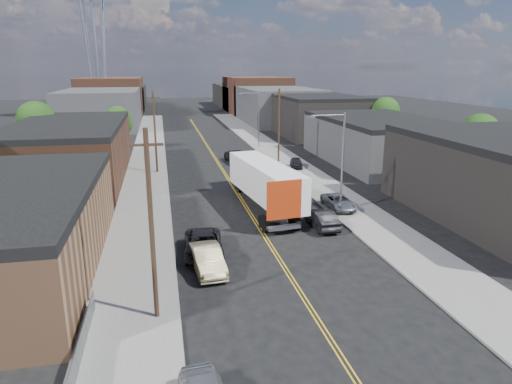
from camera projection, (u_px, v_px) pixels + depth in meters
name	position (u px, v px, depth m)	size (l,w,h in m)	color
ground	(210.00, 150.00, 72.74)	(260.00, 260.00, 0.00)	black
centerline	(222.00, 170.00, 58.58)	(0.32, 120.00, 0.01)	gold
sidewalk_left	(147.00, 173.00, 56.69)	(5.00, 140.00, 0.15)	slate
sidewalk_right	(294.00, 166.00, 60.44)	(5.00, 140.00, 0.15)	slate
warehouse_brown	(70.00, 151.00, 53.22)	(12.00, 26.00, 6.60)	#543021
industrial_right_b	(379.00, 140.00, 63.06)	(14.00, 24.00, 6.10)	#363639
industrial_right_c	(317.00, 115.00, 87.41)	(14.00, 22.00, 7.60)	black
skyline_left_a	(102.00, 108.00, 100.79)	(16.00, 30.00, 8.00)	#363639
skyline_right_a	(277.00, 105.00, 108.67)	(16.00, 30.00, 8.00)	#363639
skyline_left_b	(112.00, 97.00, 124.12)	(16.00, 26.00, 10.00)	#543021
skyline_right_b	(256.00, 95.00, 132.01)	(16.00, 26.00, 10.00)	#543021
skyline_left_c	(119.00, 98.00, 143.40)	(16.00, 40.00, 7.00)	black
skyline_right_c	(244.00, 96.00, 151.28)	(16.00, 40.00, 7.00)	black
streetlight_near	(338.00, 155.00, 39.79)	(3.39, 0.25, 9.00)	gray
streetlight_far	(256.00, 115.00, 72.83)	(3.39, 0.25, 9.00)	gray
utility_pole_left_near	(151.00, 226.00, 22.57)	(1.60, 0.26, 10.00)	black
utility_pole_left_far	(155.00, 132.00, 55.61)	(1.60, 0.26, 10.00)	black
utility_pole_right	(279.00, 125.00, 61.67)	(1.60, 0.26, 10.00)	black
tree_left_mid	(37.00, 122.00, 61.86)	(5.10, 5.04, 8.37)	black
tree_left_far	(118.00, 122.00, 70.68)	(4.35, 4.20, 6.97)	black
tree_right_near	(480.00, 135.00, 54.73)	(4.60, 4.48, 7.44)	black
tree_right_far	(386.00, 113.00, 77.30)	(4.85, 4.76, 7.91)	black
semi_truck	(261.00, 179.00, 43.03)	(4.54, 17.05, 4.39)	white
car_left_b	(207.00, 259.00, 29.30)	(1.72, 4.94, 1.63)	#8A7E5A
car_left_c	(204.00, 245.00, 31.77)	(2.61, 5.66, 1.57)	black
car_right_oncoming	(321.00, 219.00, 37.29)	(1.63, 4.69, 1.54)	black
car_right_lot_a	(339.00, 202.00, 41.90)	(2.13, 4.63, 1.29)	#95989A
car_right_lot_c	(296.00, 163.00, 59.00)	(1.51, 3.76, 1.28)	black
car_ahead_truck	(238.00, 157.00, 62.78)	(2.66, 5.77, 1.60)	black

